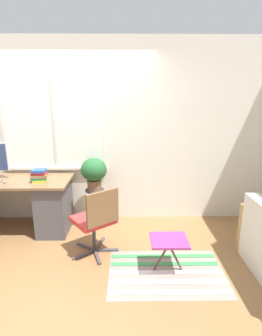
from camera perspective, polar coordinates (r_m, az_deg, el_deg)
name	(u,v)px	position (r m, az deg, el deg)	size (l,w,h in m)	color
ground_plane	(63,242)	(3.75, -14.66, -15.35)	(14.00, 14.00, 0.00)	olive
wall_back_with_window	(68,133)	(4.04, -13.48, 7.39)	(9.00, 0.12, 2.70)	white
desk	(8,204)	(4.14, -25.14, -7.12)	(1.78, 0.71, 0.76)	brown
mouse	(5,182)	(3.89, -25.82, -2.76)	(0.03, 0.06, 0.03)	slate
book_stack	(39,176)	(3.74, -19.37, -1.58)	(0.22, 0.16, 0.18)	yellow
office_chair_swivel	(96,220)	(3.20, -7.60, -11.06)	(0.61, 0.62, 0.87)	#47474C
plant_stand	(95,194)	(3.84, -7.90, -5.57)	(0.27, 0.27, 0.59)	#333338
potted_plant	(94,171)	(3.74, -8.08, -0.72)	(0.37, 0.37, 0.46)	brown
floor_rug_striped	(166,272)	(3.14, 7.69, -21.62)	(1.27, 0.84, 0.01)	gray
folding_stool	(169,242)	(2.98, 8.26, -15.72)	(0.40, 0.34, 0.39)	#93337A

